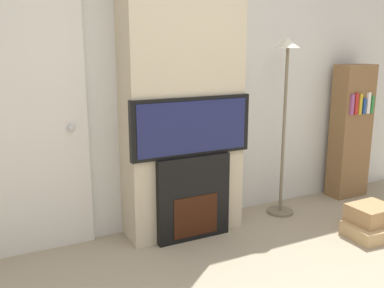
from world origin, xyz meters
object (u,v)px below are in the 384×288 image
(floor_lamp, at_px, (285,98))
(box_stack, at_px, (373,223))
(television, at_px, (192,127))
(fireplace, at_px, (192,197))
(bookshelf, at_px, (351,132))

(floor_lamp, bearing_deg, box_stack, -63.44)
(television, height_order, box_stack, television)
(fireplace, relative_size, television, 0.69)
(bookshelf, bearing_deg, fireplace, -174.62)
(fireplace, height_order, floor_lamp, floor_lamp)
(fireplace, bearing_deg, box_stack, -25.73)
(television, relative_size, floor_lamp, 0.63)
(fireplace, height_order, television, television)
(bookshelf, bearing_deg, television, -174.56)
(television, bearing_deg, box_stack, -25.67)
(fireplace, xyz_separation_m, television, (0.00, -0.00, 0.62))
(television, distance_m, box_stack, 1.80)
(box_stack, bearing_deg, television, 154.33)
(television, relative_size, box_stack, 2.10)
(fireplace, bearing_deg, bookshelf, 5.38)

